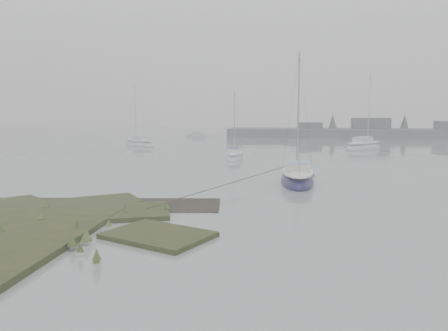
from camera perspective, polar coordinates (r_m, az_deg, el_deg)
The scene contains 7 objects.
ground at distance 45.43m, azimuth 1.21°, elevation 1.55°, with size 160.00×160.00×0.00m, color slate.
far_shoreline at distance 80.10m, azimuth 23.24°, elevation 3.99°, with size 60.00×8.00×4.15m.
sailboat_main at distance 27.31m, azimuth 9.55°, elevation -1.70°, with size 2.05×6.15×8.67m.
sailboat_white at distance 40.40m, azimuth 1.30°, elevation 1.15°, with size 1.66×4.87×6.85m.
sailboat_far_a at distance 56.92m, azimuth -11.00°, elevation 2.80°, with size 5.68×5.15×8.17m.
sailboat_far_b at distance 53.24m, azimuth 17.77°, elevation 2.34°, with size 5.94×6.50×9.38m.
sailboat_far_c at distance 76.37m, azimuth -3.64°, elevation 3.94°, with size 4.56×3.25×6.18m.
Camera 1 is at (4.63, -14.98, 4.41)m, focal length 35.00 mm.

